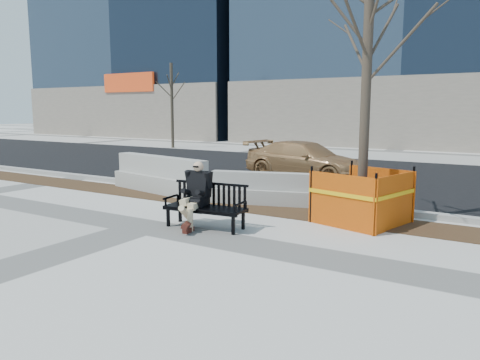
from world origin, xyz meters
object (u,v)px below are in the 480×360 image
at_px(jersey_barrier_right, 267,204).
at_px(tree_fence, 361,222).
at_px(bench, 205,228).
at_px(seated_man, 197,226).
at_px(jersey_barrier_left, 161,192).
at_px(sedan, 305,178).

bearing_deg(jersey_barrier_right, tree_fence, -30.34).
distance_m(bench, seated_man, 0.22).
relative_size(jersey_barrier_left, jersey_barrier_right, 1.28).
bearing_deg(seated_man, tree_fence, 30.75).
bearing_deg(jersey_barrier_left, bench, -25.75).
xyz_separation_m(seated_man, jersey_barrier_right, (0.16, 2.53, 0.00)).
bearing_deg(seated_man, bench, -11.48).
bearing_deg(bench, tree_fence, 33.46).
bearing_deg(jersey_barrier_left, sedan, 73.42).
relative_size(seated_man, tree_fence, 0.22).
bearing_deg(sedan, seated_man, -165.85).
xyz_separation_m(seated_man, tree_fence, (2.58, 1.93, 0.00)).
bearing_deg(bench, sedan, 92.00).
xyz_separation_m(sedan, jersey_barrier_right, (0.91, -4.27, 0.00)).
bearing_deg(bench, seated_man, 168.52).
height_order(seated_man, sedan, seated_man).
bearing_deg(tree_fence, seated_man, -143.25).
relative_size(bench, jersey_barrier_right, 0.60).
bearing_deg(seated_man, sedan, 90.24).
distance_m(seated_man, jersey_barrier_right, 2.53).
xyz_separation_m(bench, seated_man, (-0.22, 0.02, 0.00)).
distance_m(bench, jersey_barrier_right, 2.55).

